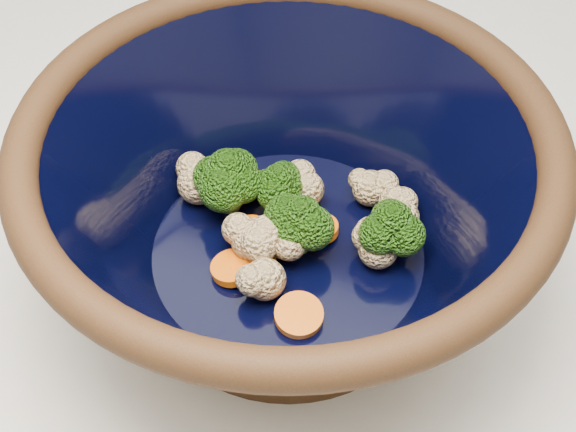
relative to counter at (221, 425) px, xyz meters
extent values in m
cube|color=white|center=(0.00, 0.00, 0.00)|extent=(1.20, 1.20, 0.90)
cylinder|color=black|center=(0.12, -0.08, 0.46)|extent=(0.20, 0.20, 0.01)
torus|color=black|center=(0.12, -0.08, 0.58)|extent=(0.33, 0.33, 0.02)
cylinder|color=black|center=(0.12, -0.08, 0.48)|extent=(0.19, 0.19, 0.00)
cylinder|color=#608442|center=(0.07, -0.05, 0.49)|extent=(0.01, 0.01, 0.02)
ellipsoid|color=#336F15|center=(0.07, -0.05, 0.52)|extent=(0.04, 0.04, 0.04)
cylinder|color=#608442|center=(0.10, -0.04, 0.49)|extent=(0.01, 0.01, 0.02)
ellipsoid|color=#336F15|center=(0.10, -0.04, 0.51)|extent=(0.03, 0.03, 0.03)
cylinder|color=#608442|center=(0.13, -0.07, 0.49)|extent=(0.01, 0.01, 0.02)
ellipsoid|color=#336F15|center=(0.13, -0.07, 0.51)|extent=(0.04, 0.04, 0.03)
cylinder|color=#608442|center=(0.18, -0.05, 0.49)|extent=(0.01, 0.01, 0.02)
ellipsoid|color=#336F15|center=(0.18, -0.05, 0.52)|extent=(0.04, 0.04, 0.03)
sphere|color=#FBEAAD|center=(0.04, -0.05, 0.50)|extent=(0.03, 0.03, 0.03)
sphere|color=#FBEAAD|center=(0.12, -0.08, 0.50)|extent=(0.03, 0.03, 0.03)
sphere|color=#FBEAAD|center=(0.16, -0.01, 0.50)|extent=(0.03, 0.03, 0.03)
sphere|color=#FBEAAD|center=(0.10, -0.09, 0.50)|extent=(0.03, 0.03, 0.03)
sphere|color=#FBEAAD|center=(0.11, -0.03, 0.50)|extent=(0.03, 0.03, 0.03)
sphere|color=#FBEAAD|center=(0.12, -0.11, 0.50)|extent=(0.03, 0.03, 0.03)
sphere|color=#FBEAAD|center=(0.18, -0.06, 0.50)|extent=(0.03, 0.03, 0.03)
sphere|color=#FBEAAD|center=(0.18, -0.03, 0.50)|extent=(0.03, 0.03, 0.03)
cylinder|color=orange|center=(0.09, -0.08, 0.49)|extent=(0.03, 0.03, 0.01)
cylinder|color=orange|center=(0.15, -0.13, 0.49)|extent=(0.03, 0.03, 0.01)
cylinder|color=orange|center=(0.13, -0.05, 0.49)|extent=(0.03, 0.03, 0.01)
cylinder|color=orange|center=(0.10, -0.10, 0.49)|extent=(0.03, 0.03, 0.01)
cylinder|color=orange|center=(0.09, -0.11, 0.49)|extent=(0.03, 0.03, 0.01)
cylinder|color=orange|center=(0.07, -0.03, 0.49)|extent=(0.03, 0.03, 0.01)
camera|label=1|loc=(0.25, -0.39, 0.91)|focal=50.00mm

